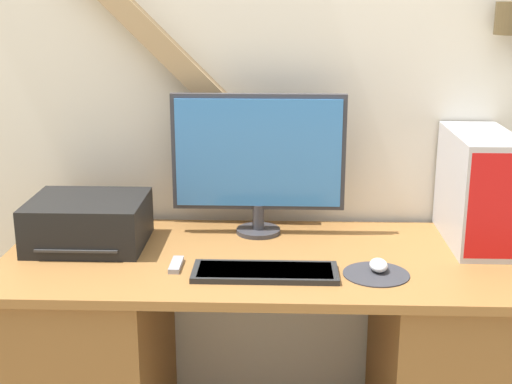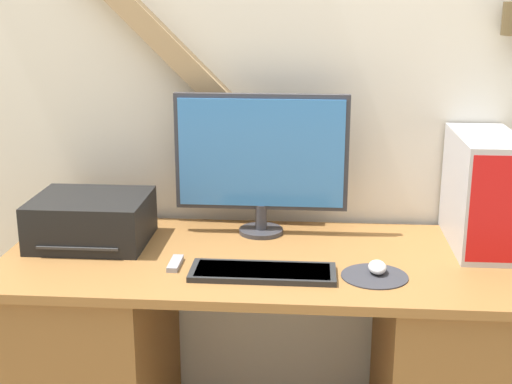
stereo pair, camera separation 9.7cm
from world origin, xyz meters
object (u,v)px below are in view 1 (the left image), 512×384
monitor (258,157)px  keyboard (265,272)px  printer (88,222)px  computer_tower (479,189)px  remote_control (176,265)px  mouse (379,265)px

monitor → keyboard: 0.49m
monitor → printer: (-0.58, -0.15, -0.20)m
computer_tower → keyboard: bearing=-155.5°
keyboard → remote_control: size_ratio=3.73×
mouse → keyboard: bearing=-174.0°
monitor → computer_tower: 0.77m
monitor → mouse: 0.59m
remote_control → monitor: bearing=53.9°
mouse → remote_control: (-0.64, 0.02, -0.01)m
mouse → printer: 1.00m
monitor → computer_tower: size_ratio=1.39×
printer → remote_control: 0.39m
keyboard → printer: bearing=157.8°
monitor → computer_tower: bearing=-5.0°
computer_tower → printer: 1.36m
mouse → remote_control: size_ratio=0.70×
computer_tower → printer: bearing=-176.6°
printer → remote_control: (0.33, -0.20, -0.07)m
keyboard → printer: printer is taller
printer → computer_tower: bearing=3.4°
monitor → computer_tower: monitor is taller
computer_tower → remote_control: bearing=-164.7°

